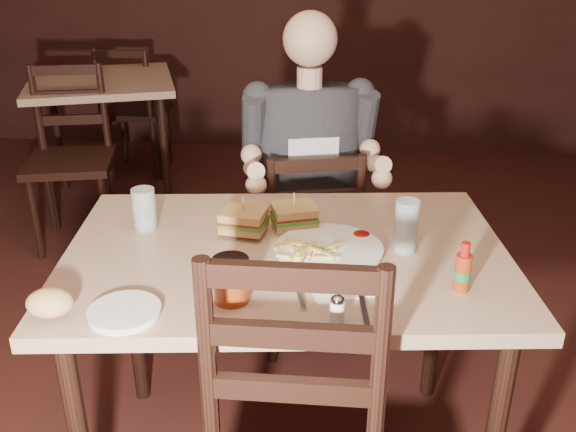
# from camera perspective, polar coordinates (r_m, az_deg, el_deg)

# --- Properties ---
(room_shell) EXTENTS (7.00, 7.00, 7.00)m
(room_shell) POSITION_cam_1_polar(r_m,az_deg,el_deg) (1.32, -12.55, 15.86)
(room_shell) COLOR black
(room_shell) RESTS_ON ground
(main_table) EXTENTS (1.29, 0.93, 0.77)m
(main_table) POSITION_cam_1_polar(r_m,az_deg,el_deg) (1.80, -0.14, -5.30)
(main_table) COLOR tan
(main_table) RESTS_ON ground
(bg_table) EXTENTS (1.01, 1.01, 0.77)m
(bg_table) POSITION_cam_1_polar(r_m,az_deg,el_deg) (3.95, -16.19, 10.36)
(bg_table) COLOR tan
(bg_table) RESTS_ON ground
(chair_far) EXTENTS (0.48, 0.51, 0.86)m
(chair_far) POSITION_cam_1_polar(r_m,az_deg,el_deg) (2.55, 1.69, -2.51)
(chair_far) COLOR black
(chair_far) RESTS_ON ground
(bg_chair_far) EXTENTS (0.41, 0.45, 0.87)m
(bg_chair_far) POSITION_cam_1_polar(r_m,az_deg,el_deg) (4.51, -13.43, 9.15)
(bg_chair_far) COLOR black
(bg_chair_far) RESTS_ON ground
(bg_chair_near) EXTENTS (0.52, 0.55, 0.93)m
(bg_chair_near) POSITION_cam_1_polar(r_m,az_deg,el_deg) (3.52, -18.82, 4.63)
(bg_chair_near) COLOR black
(bg_chair_near) RESTS_ON ground
(diner) EXTENTS (0.58, 0.50, 0.88)m
(diner) POSITION_cam_1_polar(r_m,az_deg,el_deg) (2.33, 2.01, 6.94)
(diner) COLOR #312F35
(diner) RESTS_ON chair_far
(dinner_plate) EXTENTS (0.31, 0.31, 0.02)m
(dinner_plate) POSITION_cam_1_polar(r_m,az_deg,el_deg) (1.74, 3.67, -3.13)
(dinner_plate) COLOR white
(dinner_plate) RESTS_ON main_table
(sandwich_left) EXTENTS (0.14, 0.12, 0.10)m
(sandwich_left) POSITION_cam_1_polar(r_m,az_deg,el_deg) (1.82, -3.96, 0.25)
(sandwich_left) COLOR tan
(sandwich_left) RESTS_ON dinner_plate
(sandwich_right) EXTENTS (0.15, 0.14, 0.10)m
(sandwich_right) POSITION_cam_1_polar(r_m,az_deg,el_deg) (1.85, 0.55, 0.69)
(sandwich_right) COLOR tan
(sandwich_right) RESTS_ON dinner_plate
(fries_pile) EXTENTS (0.24, 0.18, 0.04)m
(fries_pile) POSITION_cam_1_polar(r_m,az_deg,el_deg) (1.70, 1.92, -2.95)
(fries_pile) COLOR #E5C766
(fries_pile) RESTS_ON dinner_plate
(ketchup_dollop) EXTENTS (0.05, 0.05, 0.01)m
(ketchup_dollop) POSITION_cam_1_polar(r_m,az_deg,el_deg) (1.82, 6.56, -1.58)
(ketchup_dollop) COLOR maroon
(ketchup_dollop) RESTS_ON dinner_plate
(glass_left) EXTENTS (0.07, 0.07, 0.12)m
(glass_left) POSITION_cam_1_polar(r_m,az_deg,el_deg) (1.91, -12.65, 0.60)
(glass_left) COLOR silver
(glass_left) RESTS_ON main_table
(glass_right) EXTENTS (0.07, 0.07, 0.15)m
(glass_right) POSITION_cam_1_polar(r_m,az_deg,el_deg) (1.76, 10.45, -0.89)
(glass_right) COLOR silver
(glass_right) RESTS_ON main_table
(hot_sauce) EXTENTS (0.04, 0.04, 0.13)m
(hot_sauce) POSITION_cam_1_polar(r_m,az_deg,el_deg) (1.61, 15.32, -4.36)
(hot_sauce) COLOR maroon
(hot_sauce) RESTS_ON main_table
(salt_shaker) EXTENTS (0.04, 0.04, 0.06)m
(salt_shaker) POSITION_cam_1_polar(r_m,az_deg,el_deg) (1.45, 4.40, -8.29)
(salt_shaker) COLOR white
(salt_shaker) RESTS_ON main_table
(syrup_dispenser) EXTENTS (0.10, 0.10, 0.11)m
(syrup_dispenser) POSITION_cam_1_polar(r_m,az_deg,el_deg) (1.52, -5.08, -5.68)
(syrup_dispenser) COLOR maroon
(syrup_dispenser) RESTS_ON main_table
(napkin) EXTENTS (0.19, 0.18, 0.00)m
(napkin) POSITION_cam_1_polar(r_m,az_deg,el_deg) (1.60, 4.59, -6.11)
(napkin) COLOR white
(napkin) RESTS_ON main_table
(knife) EXTENTS (0.06, 0.19, 0.00)m
(knife) POSITION_cam_1_polar(r_m,az_deg,el_deg) (1.58, 0.85, -6.41)
(knife) COLOR silver
(knife) RESTS_ON napkin
(fork) EXTENTS (0.03, 0.17, 0.01)m
(fork) POSITION_cam_1_polar(r_m,az_deg,el_deg) (1.50, 6.81, -8.51)
(fork) COLOR silver
(fork) RESTS_ON napkin
(side_plate) EXTENTS (0.18, 0.18, 0.01)m
(side_plate) POSITION_cam_1_polar(r_m,az_deg,el_deg) (1.53, -14.32, -8.39)
(side_plate) COLOR white
(side_plate) RESTS_ON main_table
(bread_roll) EXTENTS (0.12, 0.10, 0.06)m
(bread_roll) POSITION_cam_1_polar(r_m,az_deg,el_deg) (1.54, -20.41, -7.23)
(bread_roll) COLOR tan
(bread_roll) RESTS_ON side_plate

